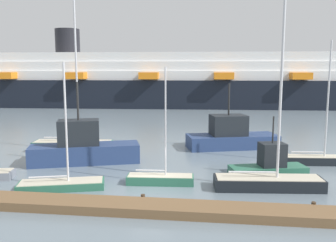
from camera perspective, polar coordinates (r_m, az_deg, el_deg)
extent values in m
plane|color=slate|center=(23.88, -2.54, -10.43)|extent=(600.00, 600.00, 0.00)
cube|color=brown|center=(20.08, -4.54, -13.39)|extent=(23.19, 1.86, 0.50)
cylinder|color=#423323|center=(21.00, -3.96, -12.25)|extent=(0.24, 0.24, 0.60)
cylinder|color=#423323|center=(21.34, 21.95, -12.51)|extent=(0.24, 0.24, 0.60)
cube|color=#2D6B51|center=(35.06, -14.75, -3.86)|extent=(7.42, 2.45, 0.91)
cube|color=beige|center=(34.96, -14.77, -3.10)|extent=(7.12, 2.28, 0.04)
cylinder|color=silver|center=(34.14, -14.23, 7.59)|extent=(0.18, 0.18, 12.98)
cylinder|color=silver|center=(35.23, -16.44, -2.53)|extent=(3.28, 0.41, 0.14)
cube|color=black|center=(31.77, 22.59, -5.73)|extent=(5.91, 1.79, 0.63)
cube|color=beige|center=(31.69, 22.62, -5.14)|extent=(5.67, 1.66, 0.04)
cylinder|color=silver|center=(31.17, 23.90, 3.12)|extent=(0.14, 0.14, 9.21)
cylinder|color=silver|center=(31.35, 21.20, -4.59)|extent=(2.62, 0.31, 0.11)
cube|color=black|center=(24.34, 15.50, -9.44)|extent=(7.00, 2.38, 0.75)
cube|color=beige|center=(24.23, 15.53, -8.54)|extent=(6.72, 2.22, 0.04)
cylinder|color=silver|center=(23.37, 17.47, 6.92)|extent=(0.16, 0.16, 13.01)
cylinder|color=silver|center=(23.92, 13.22, -7.85)|extent=(3.09, 0.41, 0.13)
cube|color=#2D6B51|center=(24.52, -1.23, -9.23)|extent=(4.53, 1.52, 0.57)
cube|color=beige|center=(24.43, -1.23, -8.54)|extent=(4.34, 1.41, 0.04)
cylinder|color=silver|center=(23.62, -0.40, -0.21)|extent=(0.11, 0.11, 7.20)
cylinder|color=silver|center=(24.39, -2.76, -7.77)|extent=(2.00, 0.22, 0.09)
cube|color=#2D6B51|center=(24.52, -16.43, -9.67)|extent=(5.61, 3.00, 0.49)
cube|color=beige|center=(24.45, -16.45, -9.09)|extent=(5.37, 2.82, 0.04)
cylinder|color=silver|center=(23.56, -15.79, -0.29)|extent=(0.13, 0.13, 7.58)
cylinder|color=silver|center=(24.47, -18.31, -8.34)|extent=(2.36, 0.75, 0.10)
cube|color=navy|center=(30.46, -12.94, -5.04)|extent=(9.07, 5.05, 1.51)
cube|color=#1E2328|center=(30.13, -13.88, -1.76)|extent=(3.65, 2.78, 2.05)
cylinder|color=#262626|center=(29.80, -14.05, 3.08)|extent=(0.17, 0.17, 3.06)
cube|color=#2D6B51|center=(27.22, 15.45, -7.60)|extent=(5.74, 3.18, 0.71)
cube|color=#1E2328|center=(27.03, 16.08, -5.10)|extent=(2.02, 1.76, 1.69)
cylinder|color=#262626|center=(26.68, 16.23, -1.33)|extent=(0.11, 0.11, 1.91)
cube|color=navy|center=(35.82, 10.08, -3.16)|extent=(9.18, 5.29, 1.27)
cube|color=#1E2328|center=(35.40, 9.48, -0.63)|extent=(3.83, 3.11, 1.95)
cylinder|color=#262626|center=(35.10, 9.58, 3.39)|extent=(0.17, 0.17, 3.04)
sphere|color=green|center=(39.17, -11.87, -2.69)|extent=(0.65, 0.65, 0.65)
cylinder|color=black|center=(39.04, -11.91, -1.69)|extent=(0.06, 0.06, 0.74)
cube|color=black|center=(75.24, -2.33, 4.51)|extent=(99.37, 19.21, 5.43)
cube|color=white|center=(75.09, -2.34, 7.25)|extent=(91.39, 17.12, 1.78)
cube|color=white|center=(75.08, -2.35, 8.61)|extent=(85.91, 16.09, 1.78)
cube|color=white|center=(75.11, -2.36, 9.97)|extent=(80.43, 15.06, 1.78)
cube|color=orange|center=(76.45, -24.21, 6.56)|extent=(3.70, 2.96, 1.24)
cube|color=orange|center=(70.99, -14.25, 6.95)|extent=(3.70, 2.96, 1.24)
cube|color=orange|center=(67.95, -3.02, 7.14)|extent=(3.70, 2.96, 1.24)
cube|color=orange|center=(67.66, 8.77, 7.05)|extent=(3.70, 2.96, 1.24)
cube|color=orange|center=(70.15, 20.18, 6.69)|extent=(3.70, 2.96, 1.24)
cylinder|color=black|center=(79.26, -15.55, 12.02)|extent=(4.98, 4.98, 4.94)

